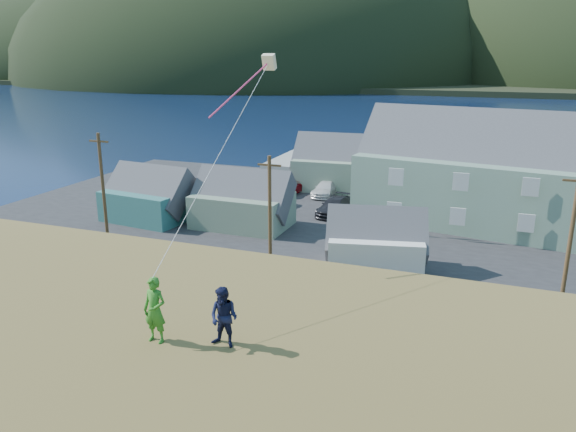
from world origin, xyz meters
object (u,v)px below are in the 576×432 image
object	(u,v)px
shed_palegreen_near	(242,201)
kite_flyer_navy	(224,317)
lodge	(568,180)
shed_teal	(149,196)
shed_palegreen_far	(345,164)
kite_flyer_green	(155,310)
wharf	(373,165)
shed_white	(376,242)

from	to	relation	value
shed_palegreen_near	kite_flyer_navy	distance (m)	33.79
lodge	kite_flyer_navy	xyz separation A→B (m)	(-11.79, -37.53, 3.39)
shed_teal	shed_palegreen_near	distance (m)	8.75
shed_palegreen_far	kite_flyer_green	xyz separation A→B (m)	(7.37, -47.15, 5.27)
shed_palegreen_far	kite_flyer_green	bearing A→B (deg)	-84.58
shed_palegreen_near	kite_flyer_green	world-z (taller)	kite_flyer_green
wharf	shed_teal	size ratio (longest dim) A/B	3.16
shed_palegreen_near	shed_palegreen_far	world-z (taller)	shed_palegreen_far
shed_palegreen_near	shed_white	xyz separation A→B (m)	(12.83, -5.90, -0.23)
kite_flyer_green	kite_flyer_navy	bearing A→B (deg)	14.72
shed_white	kite_flyer_navy	distance (m)	25.15
kite_flyer_navy	shed_teal	bearing A→B (deg)	131.91
kite_flyer_navy	shed_white	bearing A→B (deg)	96.64
lodge	shed_teal	size ratio (longest dim) A/B	4.29
lodge	shed_teal	world-z (taller)	lodge
shed_teal	shed_palegreen_far	world-z (taller)	shed_palegreen_far
lodge	shed_palegreen_near	xyz separation A→B (m)	(-25.57, -7.21, -2.32)
lodge	shed_white	bearing A→B (deg)	-124.97
wharf	lodge	size ratio (longest dim) A/B	0.74
shed_teal	shed_palegreen_near	xyz separation A→B (m)	(8.69, 1.04, 0.05)
lodge	kite_flyer_green	size ratio (longest dim) A/B	19.67
lodge	shed_palegreen_far	world-z (taller)	lodge
lodge	kite_flyer_green	bearing A→B (deg)	-100.48
wharf	shed_palegreen_near	xyz separation A→B (m)	(-5.14, -29.00, 1.86)
shed_white	lodge	bearing A→B (deg)	33.36
shed_teal	shed_palegreen_far	bearing A→B (deg)	59.30
lodge	shed_palegreen_far	distance (m)	22.97
shed_teal	lodge	bearing A→B (deg)	20.11
shed_teal	kite_flyer_navy	distance (m)	37.35
wharf	kite_flyer_green	bearing A→B (deg)	-83.46
shed_teal	shed_white	world-z (taller)	shed_teal
shed_teal	shed_white	xyz separation A→B (m)	(21.52, -4.85, -0.18)
lodge	wharf	bearing A→B (deg)	142.39
lodge	shed_teal	xyz separation A→B (m)	(-34.26, -8.25, -2.36)
wharf	lodge	world-z (taller)	lodge
lodge	shed_white	xyz separation A→B (m)	(-12.74, -13.10, -2.54)
kite_flyer_green	shed_palegreen_far	bearing A→B (deg)	101.08
shed_white	kite_flyer_navy	bearing A→B (deg)	-100.20
shed_white	kite_flyer_green	world-z (taller)	kite_flyer_green
lodge	shed_palegreen_near	bearing A→B (deg)	-155.03
shed_palegreen_far	shed_palegreen_near	bearing A→B (deg)	-109.14
shed_teal	kite_flyer_green	size ratio (longest dim) A/B	4.59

